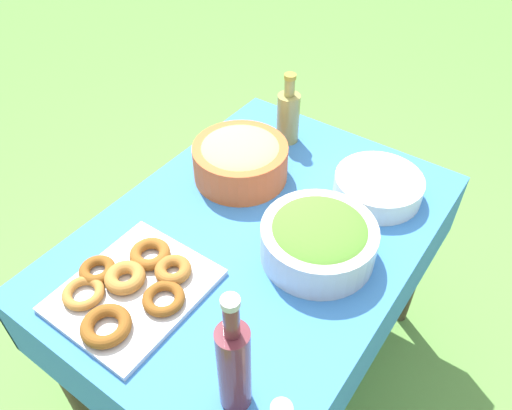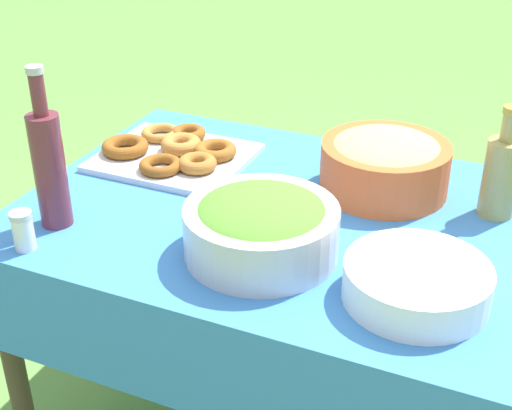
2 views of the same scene
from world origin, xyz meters
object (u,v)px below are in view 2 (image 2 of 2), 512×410
at_px(salad_bowl, 261,226).
at_px(olive_oil_bottle, 501,174).
at_px(donut_platter, 174,152).
at_px(wine_bottle, 49,165).
at_px(plate_stack, 416,283).
at_px(pasta_bowl, 385,162).

xyz_separation_m(salad_bowl, olive_oil_bottle, (0.41, 0.36, 0.03)).
bearing_deg(salad_bowl, olive_oil_bottle, 41.22).
bearing_deg(donut_platter, wine_bottle, -100.55).
distance_m(salad_bowl, wine_bottle, 0.47).
bearing_deg(salad_bowl, wine_bottle, -171.89).
distance_m(salad_bowl, plate_stack, 0.32).
bearing_deg(olive_oil_bottle, wine_bottle, -153.87).
relative_size(plate_stack, olive_oil_bottle, 1.06).
distance_m(donut_platter, plate_stack, 0.79).
distance_m(pasta_bowl, plate_stack, 0.44).
height_order(pasta_bowl, plate_stack, pasta_bowl).
relative_size(donut_platter, plate_stack, 1.46).
relative_size(pasta_bowl, wine_bottle, 0.85).
height_order(plate_stack, olive_oil_bottle, olive_oil_bottle).
distance_m(salad_bowl, pasta_bowl, 0.40).
distance_m(olive_oil_bottle, wine_bottle, 0.97).
bearing_deg(plate_stack, salad_bowl, 175.00).
height_order(salad_bowl, pasta_bowl, pasta_bowl).
height_order(olive_oil_bottle, wine_bottle, wine_bottle).
bearing_deg(olive_oil_bottle, plate_stack, -103.28).
xyz_separation_m(pasta_bowl, donut_platter, (-0.54, -0.05, -0.05)).
relative_size(donut_platter, olive_oil_bottle, 1.55).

